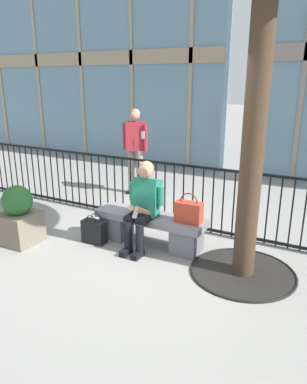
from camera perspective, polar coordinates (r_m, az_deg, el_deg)
The scene contains 8 objects.
ground_plane at distance 5.18m, azimuth -0.53°, elevation -8.23°, with size 60.00×60.00×0.00m, color gray.
stone_bench at distance 5.07m, azimuth -0.54°, elevation -5.47°, with size 1.60×0.44×0.45m.
seated_person_with_phone at distance 4.85m, azimuth -1.68°, elevation -1.77°, with size 0.52×0.66×1.21m.
handbag_on_bench at distance 4.71m, azimuth 5.60°, elevation -3.14°, with size 0.35×0.17×0.40m.
shopping_bag at distance 5.22m, azimuth -9.42°, elevation -6.19°, with size 0.35×0.16×0.44m.
bystander_at_railing at distance 7.19m, azimuth -2.95°, elevation 7.46°, with size 0.55×0.40×1.71m.
plaza_railing at distance 5.64m, azimuth 3.26°, elevation -0.40°, with size 9.58×0.04×1.03m.
planter at distance 5.42m, azimuth -20.57°, elevation -3.70°, with size 0.49×0.49×0.85m.
Camera 1 is at (2.25, -4.09, 2.24)m, focal length 33.58 mm.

